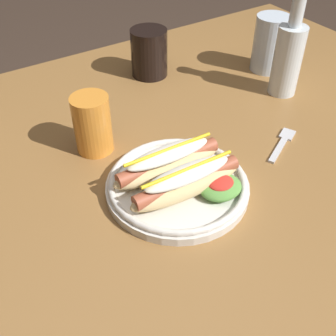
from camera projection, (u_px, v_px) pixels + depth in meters
dining_table at (187, 188)px, 0.85m from camera, size 1.45×1.08×0.74m
hot_dog_plate at (179, 179)px, 0.71m from camera, size 0.25×0.25×0.08m
fork at (283, 143)px, 0.83m from camera, size 0.12×0.07×0.00m
soda_cup at (149, 53)px, 1.01m from camera, size 0.09×0.09×0.12m
water_cup at (270, 44)px, 1.03m from camera, size 0.08×0.08×0.14m
extra_cup at (92, 124)px, 0.78m from camera, size 0.07×0.07×0.12m
glass_bottle at (288, 56)px, 0.93m from camera, size 0.06×0.06×0.24m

